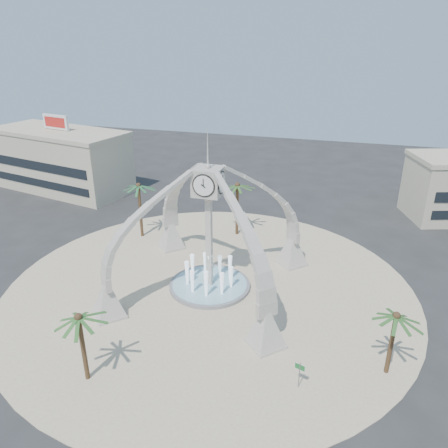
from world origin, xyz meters
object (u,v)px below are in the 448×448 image
(clock_tower, at_px, (209,228))
(palm_north, at_px, (237,186))
(street_sign, at_px, (300,370))
(palm_west, at_px, (138,186))
(palm_east, at_px, (396,317))
(palm_south, at_px, (78,318))
(fountain, at_px, (210,285))

(clock_tower, height_order, palm_north, clock_tower)
(palm_north, xyz_separation_m, street_sign, (10.97, -23.93, -4.80))
(palm_west, height_order, street_sign, palm_west)
(palm_east, bearing_deg, clock_tower, 155.17)
(clock_tower, height_order, palm_south, clock_tower)
(clock_tower, relative_size, street_sign, 8.12)
(palm_north, xyz_separation_m, palm_south, (-3.91, -27.45, -1.06))
(fountain, distance_m, palm_east, 18.61)
(palm_west, xyz_separation_m, palm_south, (7.23, -23.48, -1.22))
(fountain, distance_m, street_sign, 15.07)
(palm_south, bearing_deg, fountain, 72.31)
(fountain, distance_m, palm_north, 14.36)
(palm_north, relative_size, street_sign, 3.28)
(clock_tower, bearing_deg, fountain, 90.00)
(palm_west, distance_m, palm_south, 24.60)
(palm_east, height_order, palm_west, palm_west)
(palm_west, relative_size, street_sign, 3.34)
(fountain, xyz_separation_m, palm_west, (-11.85, 9.02, 6.26))
(clock_tower, height_order, palm_east, clock_tower)
(palm_east, height_order, palm_south, palm_south)
(clock_tower, relative_size, palm_east, 3.12)
(fountain, relative_size, palm_east, 1.39)
(fountain, xyz_separation_m, palm_east, (16.34, -7.56, 4.71))
(clock_tower, bearing_deg, palm_south, -107.69)
(clock_tower, relative_size, palm_north, 2.47)
(fountain, xyz_separation_m, palm_south, (-4.61, -14.46, 5.03))
(clock_tower, height_order, fountain, clock_tower)
(palm_east, distance_m, street_sign, 7.74)
(palm_east, bearing_deg, palm_south, -161.76)
(palm_west, bearing_deg, palm_north, 19.59)
(palm_north, bearing_deg, street_sign, -65.38)
(palm_west, height_order, palm_north, palm_west)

